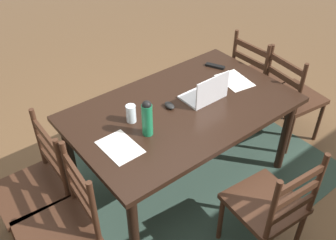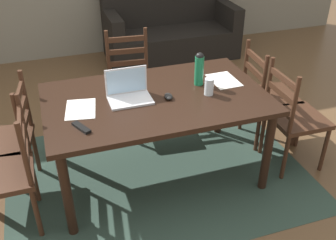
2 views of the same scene
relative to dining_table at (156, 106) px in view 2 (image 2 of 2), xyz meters
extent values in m
plane|color=brown|center=(0.00, 0.00, -0.67)|extent=(14.00, 14.00, 0.00)
cube|color=#2D4238|center=(0.00, 0.00, -0.67)|extent=(2.50, 1.82, 0.01)
cube|color=black|center=(0.00, 0.00, 0.06)|extent=(1.70, 1.04, 0.04)
cylinder|color=black|center=(-0.77, -0.44, -0.32)|extent=(0.07, 0.07, 0.72)
cylinder|color=black|center=(0.77, -0.44, -0.32)|extent=(0.07, 0.07, 0.72)
cylinder|color=black|center=(-0.77, 0.44, -0.32)|extent=(0.07, 0.07, 0.72)
cylinder|color=black|center=(0.77, 0.44, -0.32)|extent=(0.07, 0.07, 0.72)
cube|color=#3D2316|center=(-1.18, 0.21, -0.22)|extent=(0.49, 0.49, 0.04)
cylinder|color=#3D2316|center=(-1.02, -0.01, -0.46)|extent=(0.04, 0.04, 0.43)
cylinder|color=#3D2316|center=(-0.97, 0.37, -0.46)|extent=(0.04, 0.04, 0.43)
cylinder|color=#3D2316|center=(-1.01, -0.01, 0.03)|extent=(0.04, 0.04, 0.50)
cylinder|color=#3D2316|center=(-0.96, 0.37, 0.03)|extent=(0.04, 0.04, 0.50)
cube|color=#3D2316|center=(-0.98, 0.18, -0.07)|extent=(0.07, 0.36, 0.05)
cube|color=#3D2316|center=(-0.98, 0.18, 0.05)|extent=(0.07, 0.36, 0.05)
cube|color=#3D2316|center=(-0.98, 0.18, 0.18)|extent=(0.07, 0.36, 0.05)
cube|color=#3D2316|center=(-1.18, -0.21, -0.22)|extent=(0.44, 0.44, 0.04)
cylinder|color=#3D2316|center=(-0.99, -0.40, -0.46)|extent=(0.04, 0.04, 0.43)
cylinder|color=#3D2316|center=(-0.99, -0.02, -0.46)|extent=(0.04, 0.04, 0.43)
cylinder|color=#3D2316|center=(-0.98, -0.40, 0.03)|extent=(0.04, 0.04, 0.50)
cylinder|color=#3D2316|center=(-0.98, -0.02, 0.03)|extent=(0.04, 0.04, 0.50)
cube|color=#3D2316|center=(-0.98, -0.21, -0.07)|extent=(0.02, 0.36, 0.05)
cube|color=#3D2316|center=(-0.98, -0.21, 0.05)|extent=(0.02, 0.36, 0.05)
cube|color=#3D2316|center=(-0.98, -0.21, 0.18)|extent=(0.02, 0.36, 0.05)
cube|color=#3D2316|center=(1.18, -0.21, -0.22)|extent=(0.45, 0.45, 0.04)
cylinder|color=#3D2316|center=(1.37, -0.02, -0.46)|extent=(0.04, 0.04, 0.43)
cylinder|color=#3D2316|center=(1.37, -0.40, -0.46)|extent=(0.04, 0.04, 0.43)
cylinder|color=#3D2316|center=(0.99, -0.01, -0.46)|extent=(0.04, 0.04, 0.43)
cylinder|color=#3D2316|center=(0.99, -0.39, -0.46)|extent=(0.04, 0.04, 0.43)
cylinder|color=#3D2316|center=(0.98, -0.01, 0.03)|extent=(0.04, 0.04, 0.50)
cylinder|color=#3D2316|center=(0.98, -0.39, 0.03)|extent=(0.04, 0.04, 0.50)
cube|color=#3D2316|center=(0.98, -0.20, -0.07)|extent=(0.03, 0.36, 0.05)
cube|color=#3D2316|center=(0.98, -0.20, 0.05)|extent=(0.03, 0.36, 0.05)
cube|color=#3D2316|center=(0.98, -0.20, 0.18)|extent=(0.03, 0.36, 0.05)
cube|color=#3D2316|center=(0.00, 0.85, -0.22)|extent=(0.48, 0.48, 0.04)
cylinder|color=#3D2316|center=(0.17, 0.64, -0.46)|extent=(0.04, 0.04, 0.43)
cylinder|color=#3D2316|center=(-0.21, 0.68, -0.46)|extent=(0.04, 0.04, 0.43)
cylinder|color=#3D2316|center=(0.21, 1.02, -0.46)|extent=(0.04, 0.04, 0.43)
cylinder|color=#3D2316|center=(-0.17, 1.06, -0.46)|extent=(0.04, 0.04, 0.43)
cylinder|color=#3D2316|center=(0.21, 1.03, 0.03)|extent=(0.04, 0.04, 0.50)
cylinder|color=#3D2316|center=(-0.17, 1.07, 0.03)|extent=(0.04, 0.04, 0.50)
cube|color=#3D2316|center=(0.02, 1.05, -0.07)|extent=(0.36, 0.06, 0.05)
cube|color=#3D2316|center=(0.02, 1.05, 0.05)|extent=(0.36, 0.06, 0.05)
cube|color=#3D2316|center=(0.02, 1.05, 0.18)|extent=(0.36, 0.06, 0.05)
cube|color=#3D2316|center=(1.18, 0.21, -0.22)|extent=(0.48, 0.48, 0.04)
cylinder|color=#3D2316|center=(1.39, 0.38, -0.46)|extent=(0.04, 0.04, 0.43)
cylinder|color=#3D2316|center=(1.35, 0.00, -0.46)|extent=(0.04, 0.04, 0.43)
cylinder|color=#3D2316|center=(1.01, 0.41, -0.46)|extent=(0.04, 0.04, 0.43)
cylinder|color=#3D2316|center=(0.97, 0.03, -0.46)|extent=(0.04, 0.04, 0.43)
cylinder|color=#3D2316|center=(1.00, 0.41, 0.03)|extent=(0.04, 0.04, 0.50)
cylinder|color=#3D2316|center=(0.96, 0.04, 0.03)|extent=(0.04, 0.04, 0.50)
cube|color=#3D2316|center=(0.98, 0.22, -0.07)|extent=(0.05, 0.36, 0.05)
cube|color=#3D2316|center=(0.98, 0.22, 0.05)|extent=(0.05, 0.36, 0.05)
cube|color=#3D2316|center=(0.98, 0.22, 0.18)|extent=(0.05, 0.36, 0.05)
cube|color=black|center=(0.96, 2.44, -0.47)|extent=(1.80, 0.80, 0.40)
cube|color=black|center=(0.96, 2.74, 0.03)|extent=(1.80, 0.20, 0.60)
cube|color=black|center=(1.78, 2.44, -0.12)|extent=(0.16, 0.80, 0.30)
cube|color=black|center=(0.14, 2.44, -0.12)|extent=(0.16, 0.80, 0.30)
cube|color=silver|center=(-0.20, -0.01, 0.09)|extent=(0.32, 0.22, 0.02)
cube|color=silver|center=(-0.20, 0.10, 0.20)|extent=(0.32, 0.01, 0.21)
cube|color=#A5CCEA|center=(-0.20, 0.09, 0.20)|extent=(0.30, 0.00, 0.19)
cylinder|color=#197247|center=(0.39, 0.09, 0.20)|extent=(0.07, 0.07, 0.24)
sphere|color=black|center=(0.39, 0.09, 0.32)|extent=(0.07, 0.07, 0.07)
cylinder|color=silver|center=(0.40, -0.09, 0.15)|extent=(0.07, 0.07, 0.13)
ellipsoid|color=black|center=(0.08, -0.06, 0.10)|extent=(0.07, 0.11, 0.03)
cube|color=black|center=(-0.60, -0.28, 0.09)|extent=(0.11, 0.17, 0.02)
cube|color=white|center=(-0.58, -0.01, 0.08)|extent=(0.26, 0.33, 0.00)
cube|color=white|center=(0.61, 0.09, 0.08)|extent=(0.22, 0.30, 0.00)
camera|label=1|loc=(1.51, 1.73, 1.74)|focal=40.48mm
camera|label=2|loc=(-0.75, -2.53, 1.50)|focal=41.71mm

